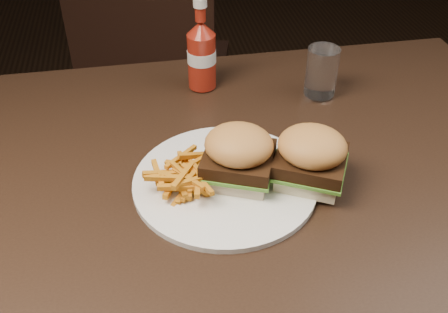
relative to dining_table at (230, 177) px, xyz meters
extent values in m
cube|color=black|center=(0.00, 0.00, 0.00)|extent=(1.20, 0.80, 0.04)
cube|color=black|center=(-0.07, 0.93, -0.30)|extent=(0.54, 0.54, 0.04)
cylinder|color=white|center=(-0.02, -0.04, 0.03)|extent=(0.30, 0.30, 0.01)
cube|color=#FADCC6|center=(0.01, -0.04, 0.04)|extent=(0.12, 0.12, 0.03)
cube|color=beige|center=(0.12, -0.06, 0.04)|extent=(0.13, 0.13, 0.03)
cylinder|color=maroon|center=(-0.01, 0.27, 0.08)|extent=(0.07, 0.07, 0.11)
cylinder|color=white|center=(0.22, 0.20, 0.08)|extent=(0.07, 0.07, 0.10)
camera|label=1|loc=(-0.13, -0.67, 0.58)|focal=42.00mm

